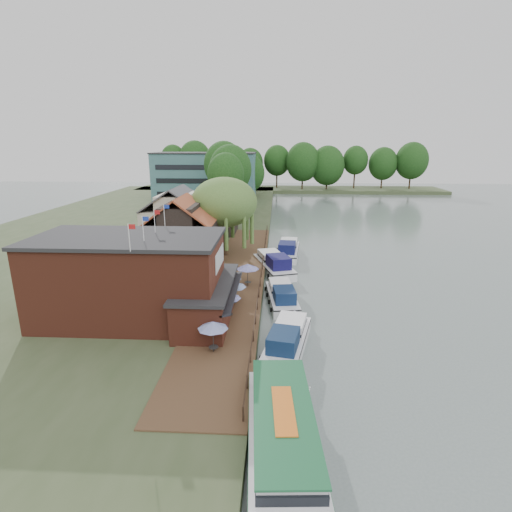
{
  "coord_description": "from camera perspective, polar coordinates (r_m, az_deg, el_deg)",
  "views": [
    {
      "loc": [
        -3.62,
        -32.29,
        15.67
      ],
      "look_at": [
        -6.0,
        12.0,
        3.0
      ],
      "focal_mm": 28.0,
      "sensor_mm": 36.0,
      "label": 1
    }
  ],
  "objects": [
    {
      "name": "ground",
      "position": [
        36.07,
        8.66,
        -10.0
      ],
      "size": [
        260.0,
        260.0,
        0.0
      ],
      "primitive_type": "plane",
      "color": "slate",
      "rests_on": "ground"
    },
    {
      "name": "land_bank",
      "position": [
        73.85,
        -17.96,
        3.31
      ],
      "size": [
        50.0,
        140.0,
        1.0
      ],
      "primitive_type": "cube",
      "color": "#384728",
      "rests_on": "ground"
    },
    {
      "name": "quay_deck",
      "position": [
        44.96,
        -2.69,
        -3.05
      ],
      "size": [
        6.0,
        50.0,
        0.1
      ],
      "primitive_type": "cube",
      "color": "#47301E",
      "rests_on": "land_bank"
    },
    {
      "name": "quay_rail",
      "position": [
        45.11,
        0.79,
        -2.37
      ],
      "size": [
        0.2,
        49.0,
        1.0
      ],
      "primitive_type": null,
      "color": "black",
      "rests_on": "land_bank"
    },
    {
      "name": "pub",
      "position": [
        34.76,
        -14.49,
        -3.07
      ],
      "size": [
        20.0,
        11.0,
        7.3
      ],
      "primitive_type": null,
      "color": "maroon",
      "rests_on": "land_bank"
    },
    {
      "name": "hotel_block",
      "position": [
        104.28,
        -7.22,
        11.13
      ],
      "size": [
        25.4,
        12.4,
        12.3
      ],
      "primitive_type": null,
      "color": "#38666B",
      "rests_on": "land_bank"
    },
    {
      "name": "cottage_a",
      "position": [
        48.79,
        -10.5,
        3.34
      ],
      "size": [
        8.6,
        7.6,
        8.5
      ],
      "primitive_type": null,
      "color": "black",
      "rests_on": "land_bank"
    },
    {
      "name": "cottage_b",
      "position": [
        59.03,
        -11.13,
        5.47
      ],
      "size": [
        9.6,
        8.6,
        8.5
      ],
      "primitive_type": null,
      "color": "beige",
      "rests_on": "land_bank"
    },
    {
      "name": "cottage_c",
      "position": [
        66.93,
        -5.93,
        6.9
      ],
      "size": [
        7.6,
        7.6,
        8.5
      ],
      "primitive_type": null,
      "color": "black",
      "rests_on": "land_bank"
    },
    {
      "name": "willow",
      "position": [
        52.61,
        -4.51,
        5.54
      ],
      "size": [
        8.6,
        8.6,
        10.43
      ],
      "primitive_type": null,
      "color": "#476B2D",
      "rests_on": "land_bank"
    },
    {
      "name": "umbrella_0",
      "position": [
        29.24,
        -6.13,
        -11.39
      ],
      "size": [
        2.22,
        2.22,
        2.38
      ],
      "primitive_type": null,
      "color": "navy",
      "rests_on": "quay_deck"
    },
    {
      "name": "umbrella_1",
      "position": [
        34.34,
        -3.93,
        -7.03
      ],
      "size": [
        2.15,
        2.15,
        2.38
      ],
      "primitive_type": null,
      "color": "#1B1B95",
      "rests_on": "quay_deck"
    },
    {
      "name": "umbrella_2",
      "position": [
        36.88,
        -3.29,
        -5.36
      ],
      "size": [
        2.45,
        2.45,
        2.38
      ],
      "primitive_type": null,
      "color": "navy",
      "rests_on": "quay_deck"
    },
    {
      "name": "umbrella_3",
      "position": [
        38.97,
        -3.51,
        -4.17
      ],
      "size": [
        1.94,
        1.94,
        2.38
      ],
      "primitive_type": null,
      "color": "#1B4F99",
      "rests_on": "quay_deck"
    },
    {
      "name": "umbrella_4",
      "position": [
        41.89,
        -1.19,
        -2.69
      ],
      "size": [
        2.4,
        2.4,
        2.38
      ],
      "primitive_type": null,
      "color": "#1D1B98",
      "rests_on": "quay_deck"
    },
    {
      "name": "cruiser_0",
      "position": [
        31.79,
        4.52,
        -11.31
      ],
      "size": [
        4.89,
        9.91,
        2.28
      ],
      "primitive_type": null,
      "rotation": [
        0.0,
        0.0,
        -0.2
      ],
      "color": "white",
      "rests_on": "ground"
    },
    {
      "name": "cruiser_1",
      "position": [
        40.25,
        3.72,
        -5.33
      ],
      "size": [
        4.05,
        9.41,
        2.18
      ],
      "primitive_type": null,
      "rotation": [
        0.0,
        0.0,
        0.12
      ],
      "color": "white",
      "rests_on": "ground"
    },
    {
      "name": "cruiser_2",
      "position": [
        49.95,
        2.53,
        -0.82
      ],
      "size": [
        6.41,
        10.98,
        2.55
      ],
      "primitive_type": null,
      "rotation": [
        0.0,
        0.0,
        0.31
      ],
      "color": "white",
      "rests_on": "ground"
    },
    {
      "name": "cruiser_3",
      "position": [
        56.85,
        4.59,
        1.17
      ],
      "size": [
        4.18,
        10.35,
        2.46
      ],
      "primitive_type": null,
      "rotation": [
        0.0,
        0.0,
        -0.09
      ],
      "color": "white",
      "rests_on": "ground"
    },
    {
      "name": "tour_boat",
      "position": [
        21.77,
        4.05,
        -24.96
      ],
      "size": [
        4.53,
        13.32,
        2.86
      ],
      "primitive_type": null,
      "rotation": [
        0.0,
        0.0,
        0.06
      ],
      "color": "silver",
      "rests_on": "ground"
    },
    {
      "name": "swan",
      "position": [
        26.98,
        7.29,
        -19.14
      ],
      "size": [
        0.44,
        0.44,
        0.44
      ],
      "primitive_type": "sphere",
      "color": "white",
      "rests_on": "ground"
    },
    {
      "name": "bank_tree_0",
      "position": [
        73.94,
        -4.3,
        9.54
      ],
      "size": [
        6.71,
        6.71,
        12.97
      ],
      "primitive_type": null,
      "color": "#143811",
      "rests_on": "land_bank"
    },
    {
      "name": "bank_tree_1",
      "position": [
        81.94,
        -3.66,
        10.66
      ],
      "size": [
        8.54,
        8.54,
        14.36
      ],
      "primitive_type": null,
      "color": "#143811",
      "rests_on": "land_bank"
    },
    {
      "name": "bank_tree_2",
      "position": [
        89.74,
        -4.56,
        11.32
      ],
      "size": [
        8.79,
        8.79,
        15.02
      ],
      "primitive_type": null,
      "color": "#143811",
      "rests_on": "land_bank"
    },
    {
      "name": "bank_tree_3",
      "position": [
        109.28,
        -1.16,
        11.35
      ],
      "size": [
        8.94,
        8.94,
        11.85
      ],
      "primitive_type": null,
      "color": "#143811",
      "rests_on": "land_bank"
    },
    {
      "name": "bank_tree_4",
      "position": [
        118.37,
        -1.84,
        11.78
      ],
      "size": [
        8.22,
        8.22,
        12.19
      ],
      "primitive_type": null,
      "color": "#143811",
      "rests_on": "land_bank"
    },
    {
      "name": "bank_tree_5",
      "position": [
        128.26,
        -2.49,
        12.19
      ],
      "size": [
        8.82,
        8.82,
        12.63
      ],
      "primitive_type": null,
      "color": "#143811",
      "rests_on": "land_bank"
    }
  ]
}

